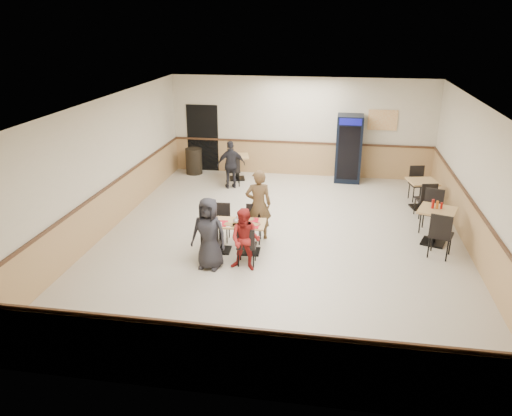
% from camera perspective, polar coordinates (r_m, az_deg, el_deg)
% --- Properties ---
extents(ground, '(10.00, 10.00, 0.00)m').
position_cam_1_polar(ground, '(11.15, 2.87, -3.60)').
color(ground, beige).
rests_on(ground, ground).
extents(room_shell, '(10.00, 10.00, 10.00)m').
position_cam_1_polar(room_shell, '(13.28, 11.85, 2.74)').
color(room_shell, silver).
rests_on(room_shell, ground).
extents(main_table, '(1.27, 0.68, 0.66)m').
position_cam_1_polar(main_table, '(10.41, -2.37, -2.78)').
color(main_table, black).
rests_on(main_table, ground).
extents(main_chairs, '(1.17, 1.51, 0.84)m').
position_cam_1_polar(main_chairs, '(10.42, -2.61, -2.88)').
color(main_chairs, black).
rests_on(main_chairs, ground).
extents(diner_woman_left, '(0.76, 0.55, 1.45)m').
position_cam_1_polar(diner_woman_left, '(9.68, -5.41, -2.92)').
color(diner_woman_left, black).
rests_on(diner_woman_left, ground).
extents(diner_woman_right, '(0.67, 0.55, 1.26)m').
position_cam_1_polar(diner_woman_right, '(9.61, -1.24, -3.65)').
color(diner_woman_right, maroon).
rests_on(diner_woman_right, ground).
extents(diner_man_opposite, '(0.65, 0.50, 1.58)m').
position_cam_1_polar(diner_man_opposite, '(10.92, 0.27, 0.38)').
color(diner_man_opposite, brown).
rests_on(diner_man_opposite, ground).
extents(lone_diner, '(0.88, 0.60, 1.38)m').
position_cam_1_polar(lone_diner, '(14.31, -2.86, 4.96)').
color(lone_diner, black).
rests_on(lone_diner, ground).
extents(tabletop_clutter, '(1.09, 0.57, 0.12)m').
position_cam_1_polar(tabletop_clutter, '(10.26, -2.35, -1.68)').
color(tabletop_clutter, red).
rests_on(tabletop_clutter, main_table).
extents(side_table_near, '(0.95, 0.95, 0.80)m').
position_cam_1_polar(side_table_near, '(11.42, 19.88, -1.39)').
color(side_table_near, black).
rests_on(side_table_near, ground).
extents(side_table_near_chair_south, '(0.60, 0.60, 1.01)m').
position_cam_1_polar(side_table_near_chair_south, '(10.85, 20.40, -2.78)').
color(side_table_near_chair_south, black).
rests_on(side_table_near_chair_south, ground).
extents(side_table_near_chair_north, '(0.60, 0.60, 1.01)m').
position_cam_1_polar(side_table_near_chair_north, '(12.01, 19.38, -0.36)').
color(side_table_near_chair_north, black).
rests_on(side_table_near_chair_north, ground).
extents(side_table_far, '(0.83, 0.83, 0.74)m').
position_cam_1_polar(side_table_far, '(13.46, 18.40, 1.97)').
color(side_table_far, black).
rests_on(side_table_far, ground).
extents(side_table_far_chair_south, '(0.52, 0.52, 0.94)m').
position_cam_1_polar(side_table_far_chair_south, '(12.92, 18.75, 1.03)').
color(side_table_far_chair_south, black).
rests_on(side_table_far_chair_south, ground).
extents(side_table_far_chair_north, '(0.52, 0.52, 0.94)m').
position_cam_1_polar(side_table_far_chair_north, '(14.03, 18.06, 2.66)').
color(side_table_far_chair_north, black).
rests_on(side_table_far_chair_north, ground).
extents(condiment_caddy, '(0.23, 0.06, 0.20)m').
position_cam_1_polar(condiment_caddy, '(11.34, 19.90, 0.37)').
color(condiment_caddy, '#9E110B').
rests_on(condiment_caddy, side_table_near).
extents(back_table, '(0.84, 0.84, 0.74)m').
position_cam_1_polar(back_table, '(15.15, -2.18, 5.11)').
color(back_table, black).
rests_on(back_table, ground).
extents(back_table_chair_lone, '(0.53, 0.53, 0.94)m').
position_cam_1_polar(back_table_chair_lone, '(14.60, -2.64, 4.39)').
color(back_table_chair_lone, black).
rests_on(back_table_chair_lone, ground).
extents(pepsi_cooler, '(0.76, 0.77, 1.99)m').
position_cam_1_polar(pepsi_cooler, '(15.12, 10.55, 6.70)').
color(pepsi_cooler, black).
rests_on(pepsi_cooler, ground).
extents(trash_bin, '(0.51, 0.51, 0.81)m').
position_cam_1_polar(trash_bin, '(15.85, -7.11, 5.34)').
color(trash_bin, black).
rests_on(trash_bin, ground).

